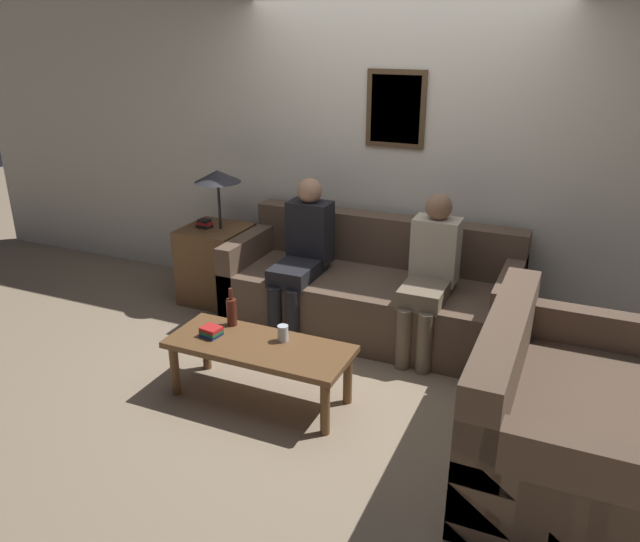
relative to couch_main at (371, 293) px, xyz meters
The scene contains 11 objects.
ground_plane 0.62m from the couch_main, 90.00° to the right, with size 16.00×16.00×0.00m, color gray.
wall_back 1.11m from the couch_main, 90.00° to the left, with size 9.00×0.08×2.60m.
couch_main is the anchor object (origin of this frame).
couch_side 1.94m from the couch_main, 39.46° to the right, with size 0.92×1.55×0.87m.
coffee_table 1.32m from the couch_main, 103.72° to the right, with size 1.21×0.49×0.40m.
side_table_with_lamp 1.45m from the couch_main, behind, with size 0.53×0.53×1.19m.
wine_bottle 1.29m from the couch_main, 118.92° to the right, with size 0.07×0.07×0.27m.
drinking_glass 1.21m from the couch_main, 99.21° to the right, with size 0.07×0.07×0.11m.
book_stack 1.47m from the couch_main, 116.54° to the right, with size 0.14×0.13×0.06m.
person_left 0.65m from the couch_main, 161.32° to the right, with size 0.34×0.66×1.20m.
person_right 0.64m from the couch_main, 19.03° to the right, with size 0.34×0.64×1.19m.
Camera 1 is at (1.48, -3.83, 2.32)m, focal length 35.00 mm.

